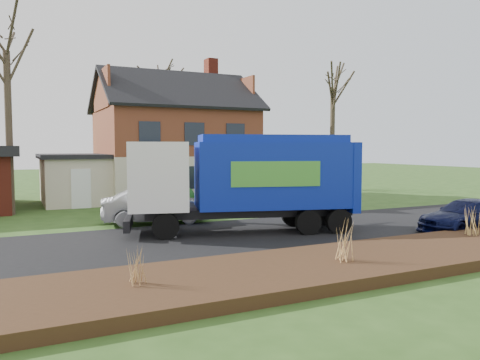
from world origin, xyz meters
name	(u,v)px	position (x,y,z in m)	size (l,w,h in m)	color
ground	(241,236)	(0.00, 0.00, 0.00)	(120.00, 120.00, 0.00)	#294717
road	(241,236)	(0.00, 0.00, 0.01)	(80.00, 7.00, 0.02)	black
mulch_verge	(331,265)	(0.00, -5.30, 0.15)	(80.00, 3.50, 0.30)	black
main_house	(167,135)	(1.49, 13.91, 4.03)	(12.95, 8.95, 9.26)	beige
garbage_truck	(249,176)	(0.63, 0.66, 2.13)	(8.92, 4.55, 3.69)	black
silver_sedan	(156,206)	(-2.00, 4.15, 0.74)	(1.57, 4.51, 1.49)	#999BA0
navy_wagon	(467,216)	(8.19, -2.92, 0.61)	(1.72, 4.24, 1.23)	black
tree_front_west	(5,26)	(-7.52, 9.73, 8.87)	(3.62, 3.62, 10.76)	#413527
tree_front_east	(333,72)	(11.96, 10.56, 8.26)	(3.66, 3.66, 10.17)	#413727
tree_back	(161,68)	(3.67, 22.46, 9.67)	(3.67, 3.67, 11.61)	#3A2E23
grass_clump_west	(135,265)	(-5.11, -5.29, 0.72)	(0.32, 0.26, 0.84)	#A47A48
grass_clump_mid	(345,241)	(0.23, -5.60, 0.82)	(0.37, 0.31, 1.04)	tan
grass_clump_east	(474,221)	(6.40, -4.59, 0.79)	(0.39, 0.32, 0.98)	tan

